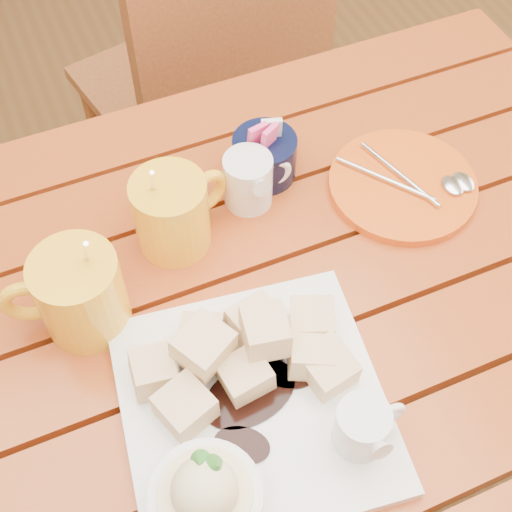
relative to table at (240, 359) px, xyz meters
name	(u,v)px	position (x,y,z in m)	size (l,w,h in m)	color
ground	(245,503)	(0.00, 0.00, -0.64)	(5.00, 5.00, 0.00)	brown
table	(240,359)	(0.00, 0.00, 0.00)	(1.20, 0.79, 0.75)	#983D13
dessert_plate	(246,416)	(-0.04, -0.13, 0.14)	(0.31, 0.31, 0.11)	white
coffee_mug_left	(78,293)	(-0.17, 0.07, 0.16)	(0.14, 0.10, 0.17)	yellow
coffee_mug_right	(173,211)	(-0.03, 0.14, 0.16)	(0.13, 0.09, 0.16)	yellow
cream_pitcher	(250,179)	(0.08, 0.16, 0.15)	(0.09, 0.08, 0.08)	white
sugar_caddy	(265,156)	(0.12, 0.20, 0.14)	(0.09, 0.09, 0.09)	black
orange_saucer	(404,185)	(0.28, 0.10, 0.11)	(0.20, 0.20, 0.02)	#E15513
chair_far	(212,88)	(0.21, 0.67, -0.15)	(0.49, 0.49, 0.88)	brown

